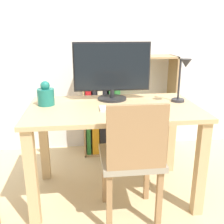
{
  "coord_description": "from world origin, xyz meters",
  "views": [
    {
      "loc": [
        -0.23,
        -1.82,
        1.27
      ],
      "look_at": [
        0.0,
        0.1,
        0.66
      ],
      "focal_mm": 42.0,
      "sensor_mm": 36.0,
      "label": 1
    }
  ],
  "objects_px": {
    "keyboard": "(121,108)",
    "bookshelf": "(110,108)",
    "monitor": "(112,70)",
    "chair": "(132,157)",
    "vase": "(46,95)",
    "desk_lamp": "(183,77)"
  },
  "relations": [
    {
      "from": "keyboard",
      "to": "chair",
      "type": "relative_size",
      "value": 0.35
    },
    {
      "from": "monitor",
      "to": "vase",
      "type": "bearing_deg",
      "value": -167.88
    },
    {
      "from": "keyboard",
      "to": "vase",
      "type": "bearing_deg",
      "value": 162.8
    },
    {
      "from": "monitor",
      "to": "vase",
      "type": "height_order",
      "value": "monitor"
    },
    {
      "from": "chair",
      "to": "bookshelf",
      "type": "xyz_separation_m",
      "value": [
        -0.02,
        1.11,
        0.01
      ]
    },
    {
      "from": "vase",
      "to": "desk_lamp",
      "type": "distance_m",
      "value": 1.02
    },
    {
      "from": "bookshelf",
      "to": "desk_lamp",
      "type": "bearing_deg",
      "value": -59.15
    },
    {
      "from": "monitor",
      "to": "chair",
      "type": "relative_size",
      "value": 0.69
    },
    {
      "from": "monitor",
      "to": "keyboard",
      "type": "height_order",
      "value": "monitor"
    },
    {
      "from": "vase",
      "to": "bookshelf",
      "type": "bearing_deg",
      "value": 51.36
    },
    {
      "from": "chair",
      "to": "vase",
      "type": "bearing_deg",
      "value": 135.37
    },
    {
      "from": "monitor",
      "to": "bookshelf",
      "type": "xyz_separation_m",
      "value": [
        0.05,
        0.58,
        -0.48
      ]
    },
    {
      "from": "vase",
      "to": "keyboard",
      "type": "bearing_deg",
      "value": -17.2
    },
    {
      "from": "monitor",
      "to": "desk_lamp",
      "type": "height_order",
      "value": "monitor"
    },
    {
      "from": "keyboard",
      "to": "vase",
      "type": "xyz_separation_m",
      "value": [
        -0.54,
        0.17,
        0.07
      ]
    },
    {
      "from": "keyboard",
      "to": "bookshelf",
      "type": "relative_size",
      "value": 0.3
    },
    {
      "from": "vase",
      "to": "desk_lamp",
      "type": "relative_size",
      "value": 0.53
    },
    {
      "from": "vase",
      "to": "chair",
      "type": "bearing_deg",
      "value": -36.19
    },
    {
      "from": "chair",
      "to": "bookshelf",
      "type": "distance_m",
      "value": 1.11
    },
    {
      "from": "monitor",
      "to": "chair",
      "type": "distance_m",
      "value": 0.72
    },
    {
      "from": "keyboard",
      "to": "desk_lamp",
      "type": "distance_m",
      "value": 0.52
    },
    {
      "from": "vase",
      "to": "bookshelf",
      "type": "xyz_separation_m",
      "value": [
        0.55,
        0.69,
        -0.32
      ]
    }
  ]
}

